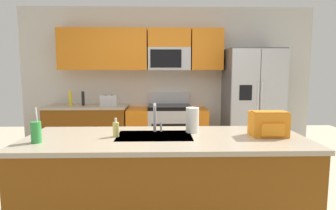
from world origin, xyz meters
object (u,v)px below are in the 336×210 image
object	(u,v)px
pepper_mill	(83,98)
soap_dispenser	(116,129)
backpack	(269,123)
drink_cup_green	(36,132)
toaster	(109,100)
refrigerator	(252,104)
bottle_yellow	(70,98)
range_oven	(167,131)
paper_towel_roll	(192,120)
sink_faucet	(155,115)

from	to	relation	value
pepper_mill	soap_dispenser	bearing A→B (deg)	-68.33
backpack	drink_cup_green	bearing A→B (deg)	-174.71
toaster	backpack	distance (m)	2.93
refrigerator	bottle_yellow	xyz separation A→B (m)	(-3.08, 0.06, 0.10)
pepper_mill	range_oven	bearing A→B (deg)	0.10
backpack	soap_dispenser	bearing A→B (deg)	179.51
refrigerator	backpack	size ratio (longest dim) A/B	5.78
refrigerator	paper_towel_roll	world-z (taller)	refrigerator
soap_dispenser	toaster	bearing A→B (deg)	101.78
pepper_mill	sink_faucet	world-z (taller)	sink_faucet
refrigerator	soap_dispenser	distance (m)	2.97
bottle_yellow	paper_towel_roll	bearing A→B (deg)	-49.32
pepper_mill	drink_cup_green	distance (m)	2.52
backpack	pepper_mill	bearing A→B (deg)	134.71
toaster	bottle_yellow	world-z (taller)	bottle_yellow
range_oven	pepper_mill	distance (m)	1.54
pepper_mill	paper_towel_roll	bearing A→B (deg)	-52.84
sink_faucet	soap_dispenser	xyz separation A→B (m)	(-0.35, -0.18, -0.10)
refrigerator	backpack	bearing A→B (deg)	-104.32
soap_dispenser	range_oven	bearing A→B (deg)	77.49
pepper_mill	sink_faucet	xyz separation A→B (m)	(1.27, -2.13, 0.05)
backpack	bottle_yellow	bearing A→B (deg)	137.33
refrigerator	bottle_yellow	world-z (taller)	refrigerator
range_oven	sink_faucet	size ratio (longest dim) A/B	4.82
drink_cup_green	soap_dispenser	world-z (taller)	drink_cup_green
drink_cup_green	paper_towel_roll	world-z (taller)	drink_cup_green
refrigerator	sink_faucet	xyz separation A→B (m)	(-1.60, -2.06, 0.14)
toaster	soap_dispenser	distance (m)	2.31
toaster	bottle_yellow	xyz separation A→B (m)	(-0.66, 0.04, 0.03)
pepper_mill	sink_faucet	distance (m)	2.48
soap_dispenser	backpack	xyz separation A→B (m)	(1.38, -0.01, 0.05)
refrigerator	pepper_mill	world-z (taller)	refrigerator
bottle_yellow	backpack	world-z (taller)	bottle_yellow
refrigerator	bottle_yellow	size ratio (longest dim) A/B	7.59
bottle_yellow	drink_cup_green	bearing A→B (deg)	-78.59
refrigerator	paper_towel_roll	distance (m)	2.42
range_oven	bottle_yellow	world-z (taller)	bottle_yellow
soap_dispenser	paper_towel_roll	xyz separation A→B (m)	(0.71, 0.17, 0.05)
range_oven	pepper_mill	bearing A→B (deg)	-179.90
range_oven	bottle_yellow	bearing A→B (deg)	-179.61
paper_towel_roll	backpack	size ratio (longest dim) A/B	0.75
range_oven	sink_faucet	world-z (taller)	sink_faucet
toaster	soap_dispenser	xyz separation A→B (m)	(0.47, -2.26, -0.02)
pepper_mill	sink_faucet	bearing A→B (deg)	-59.27
toaster	soap_dispenser	bearing A→B (deg)	-78.22
sink_faucet	paper_towel_roll	xyz separation A→B (m)	(0.36, -0.01, -0.05)
range_oven	toaster	xyz separation A→B (m)	(-0.98, -0.05, 0.55)
pepper_mill	paper_towel_roll	size ratio (longest dim) A/B	1.00
bottle_yellow	sink_faucet	world-z (taller)	sink_faucet
range_oven	drink_cup_green	bearing A→B (deg)	-114.37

